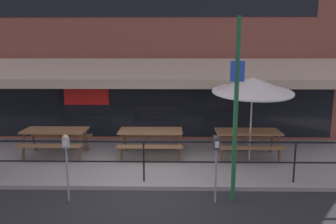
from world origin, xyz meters
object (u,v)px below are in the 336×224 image
picnic_table_right (248,136)px  parking_meter_near (66,148)px  patio_umbrella_right (253,85)px  parking_meter_far (216,149)px  picnic_table_left (56,135)px  street_sign_pole (236,110)px  picnic_table_centre (151,135)px

picnic_table_right → parking_meter_near: bearing=-148.0°
patio_umbrella_right → parking_meter_far: size_ratio=1.69×
picnic_table_left → street_sign_pole: (4.64, -2.67, 1.22)m
picnic_table_right → patio_umbrella_right: patio_umbrella_right is taller
parking_meter_near → street_sign_pole: street_sign_pole is taller
picnic_table_right → parking_meter_near: 5.07m
picnic_table_right → parking_meter_far: bearing=-114.6°
picnic_table_left → patio_umbrella_right: patio_umbrella_right is taller
picnic_table_centre → picnic_table_right: 2.75m
picnic_table_centre → parking_meter_far: bearing=-61.3°
picnic_table_left → parking_meter_near: (1.22, -2.75, 0.44)m
parking_meter_near → street_sign_pole: size_ratio=0.38×
picnic_table_centre → parking_meter_far: 3.18m
picnic_table_centre → picnic_table_right: size_ratio=1.00×
parking_meter_far → parking_meter_near: bearing=179.4°
picnic_table_left → picnic_table_centre: (2.75, -0.01, 0.00)m
street_sign_pole → picnic_table_centre: bearing=125.4°
picnic_table_left → patio_umbrella_right: size_ratio=0.75×
parking_meter_far → street_sign_pole: bearing=15.7°
parking_meter_far → street_sign_pole: (0.38, 0.11, 0.78)m
picnic_table_left → picnic_table_right: size_ratio=1.00×
parking_meter_near → patio_umbrella_right: bearing=29.1°
parking_meter_far → street_sign_pole: size_ratio=0.38×
parking_meter_near → parking_meter_far: same height
parking_meter_near → picnic_table_right: bearing=32.0°
picnic_table_right → patio_umbrella_right: 1.50m
parking_meter_near → parking_meter_far: 3.05m
parking_meter_far → street_sign_pole: street_sign_pole is taller
picnic_table_centre → parking_meter_near: (-1.53, -2.73, 0.44)m
picnic_table_right → parking_meter_far: 3.01m
parking_meter_far → picnic_table_left: bearing=146.9°
picnic_table_right → street_sign_pole: (-0.86, -2.60, 1.22)m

